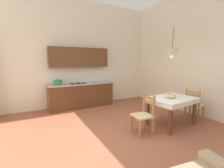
{
  "coord_description": "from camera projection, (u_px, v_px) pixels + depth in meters",
  "views": [
    {
      "loc": [
        -1.85,
        -2.84,
        1.71
      ],
      "look_at": [
        0.11,
        0.78,
        1.1
      ],
      "focal_mm": 24.79,
      "sensor_mm": 36.0,
      "label": 1
    }
  ],
  "objects": [
    {
      "name": "ground_plane",
      "position": [
        124.0,
        138.0,
        3.6
      ],
      "size": [
        6.23,
        6.64,
        0.1
      ],
      "primitive_type": "cube",
      "color": "#99563D"
    },
    {
      "name": "wall_back",
      "position": [
        81.0,
        54.0,
        5.98
      ],
      "size": [
        6.23,
        0.12,
        3.96
      ],
      "primitive_type": "cube",
      "color": "silver",
      "rests_on": "ground_plane"
    },
    {
      "name": "wall_right",
      "position": [
        205.0,
        52.0,
        4.65
      ],
      "size": [
        0.12,
        6.64,
        3.96
      ],
      "primitive_type": "cube",
      "color": "silver",
      "rests_on": "ground_plane"
    },
    {
      "name": "kitchen_cabinetry",
      "position": [
        81.0,
        84.0,
        5.78
      ],
      "size": [
        2.39,
        0.63,
        2.2
      ],
      "color": "#56331C",
      "rests_on": "ground_plane"
    },
    {
      "name": "dining_table",
      "position": [
        172.0,
        103.0,
        4.13
      ],
      "size": [
        1.31,
        1.0,
        0.75
      ],
      "color": "brown",
      "rests_on": "ground_plane"
    },
    {
      "name": "dining_chair_window_side",
      "position": [
        194.0,
        105.0,
        4.53
      ],
      "size": [
        0.51,
        0.51,
        0.93
      ],
      "color": "#D1BC89",
      "rests_on": "ground_plane"
    },
    {
      "name": "dining_chair_tv_side",
      "position": [
        144.0,
        115.0,
        3.68
      ],
      "size": [
        0.44,
        0.44,
        0.93
      ],
      "color": "#D1BC89",
      "rests_on": "ground_plane"
    },
    {
      "name": "fruit_bowl",
      "position": [
        170.0,
        95.0,
        4.09
      ],
      "size": [
        0.3,
        0.3,
        0.12
      ],
      "color": "beige",
      "rests_on": "dining_table"
    },
    {
      "name": "pendant_lamp",
      "position": [
        172.0,
        52.0,
        3.9
      ],
      "size": [
        0.32,
        0.32,
        0.8
      ],
      "color": "black"
    }
  ]
}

